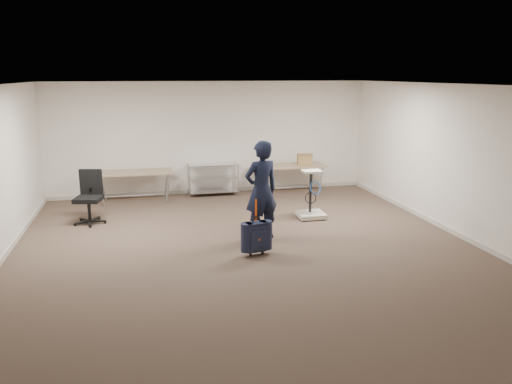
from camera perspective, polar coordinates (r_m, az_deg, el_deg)
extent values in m
plane|color=#48372B|center=(8.63, -0.88, -6.80)|extent=(9.00, 9.00, 0.00)
plane|color=white|center=(12.64, -5.23, 6.16)|extent=(8.00, 0.00, 8.00)
plane|color=white|center=(4.14, 12.50, -9.40)|extent=(8.00, 0.00, 8.00)
plane|color=white|center=(9.89, 22.42, 3.18)|extent=(0.00, 9.00, 9.00)
plane|color=silver|center=(8.11, -0.95, 12.12)|extent=(8.00, 8.00, 0.00)
cube|color=beige|center=(12.87, -5.10, 0.18)|extent=(8.00, 0.02, 0.10)
cube|color=beige|center=(10.19, 21.70, -4.31)|extent=(0.02, 9.00, 0.10)
cube|color=#937F5A|center=(12.09, -13.76, 2.20)|extent=(1.80, 0.75, 0.03)
cylinder|color=#93959B|center=(12.21, -13.61, -0.39)|extent=(1.50, 0.02, 0.02)
cylinder|color=#93959B|center=(11.91, -17.28, 0.01)|extent=(0.13, 0.04, 0.69)
cylinder|color=#93959B|center=(11.88, -10.06, 0.38)|extent=(0.13, 0.04, 0.69)
cylinder|color=#93959B|center=(12.49, -17.09, 0.63)|extent=(0.13, 0.04, 0.69)
cylinder|color=#93959B|center=(12.47, -10.21, 0.99)|extent=(0.13, 0.04, 0.69)
cube|color=#937F5A|center=(12.61, 3.77, 3.01)|extent=(1.80, 0.75, 0.03)
cylinder|color=#93959B|center=(12.73, 3.73, 0.52)|extent=(1.50, 0.02, 0.02)
cylinder|color=#93959B|center=(12.21, 0.78, 0.94)|extent=(0.13, 0.04, 0.69)
cylinder|color=#93959B|center=(12.64, 7.40, 1.26)|extent=(0.13, 0.04, 0.69)
cylinder|color=#93959B|center=(12.78, 0.14, 1.50)|extent=(0.13, 0.04, 0.69)
cylinder|color=#93959B|center=(13.19, 6.50, 1.80)|extent=(0.13, 0.04, 0.69)
cylinder|color=silver|center=(12.23, -7.58, 1.09)|extent=(0.02, 0.02, 0.80)
cylinder|color=silver|center=(12.39, -2.05, 1.37)|extent=(0.02, 0.02, 0.80)
cylinder|color=silver|center=(12.66, -7.78, 1.51)|extent=(0.02, 0.02, 0.80)
cylinder|color=silver|center=(12.82, -2.44, 1.77)|extent=(0.02, 0.02, 0.80)
cube|color=silver|center=(12.58, -4.92, 0.11)|extent=(1.20, 0.45, 0.02)
cube|color=silver|center=(12.50, -4.95, 1.67)|extent=(1.20, 0.45, 0.02)
cube|color=silver|center=(12.44, -4.98, 3.16)|extent=(1.20, 0.45, 0.01)
imported|color=black|center=(9.05, 0.60, 0.18)|extent=(0.76, 0.61, 1.82)
cube|color=black|center=(8.35, 0.05, -5.07)|extent=(0.39, 0.27, 0.49)
cube|color=black|center=(8.45, 0.00, -6.69)|extent=(0.34, 0.20, 0.03)
cylinder|color=black|center=(8.41, -0.65, -7.13)|extent=(0.04, 0.07, 0.07)
cylinder|color=black|center=(8.49, 0.74, -6.92)|extent=(0.04, 0.07, 0.07)
torus|color=black|center=(8.27, 0.05, -3.29)|extent=(0.15, 0.05, 0.15)
cube|color=#ED4D0C|center=(8.23, 0.00, -2.08)|extent=(0.03, 0.01, 0.37)
cylinder|color=black|center=(10.73, -18.43, -3.17)|extent=(0.65, 0.65, 0.10)
cylinder|color=black|center=(10.67, -18.52, -2.02)|extent=(0.07, 0.07, 0.44)
cube|color=black|center=(10.61, -18.61, -0.77)|extent=(0.60, 0.60, 0.09)
cube|color=black|center=(10.77, -18.34, 1.12)|extent=(0.46, 0.17, 0.52)
cube|color=beige|center=(10.64, 6.28, -2.58)|extent=(0.56, 0.56, 0.09)
cylinder|color=black|center=(10.38, 5.52, -3.23)|extent=(0.07, 0.07, 0.04)
cylinder|color=black|center=(10.57, 6.25, 0.05)|extent=(0.06, 0.06, 0.89)
cube|color=beige|center=(10.42, 6.41, 2.36)|extent=(0.39, 0.34, 0.04)
torus|color=#245AB5|center=(10.43, 6.81, 0.48)|extent=(0.29, 0.12, 0.27)
cube|color=#915F43|center=(12.67, 5.59, 3.73)|extent=(0.41, 0.33, 0.27)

